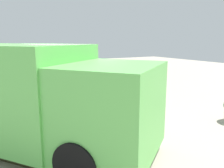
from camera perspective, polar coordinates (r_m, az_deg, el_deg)
name	(u,v)px	position (r m, az deg, el deg)	size (l,w,h in m)	color
ground_plane	(74,119)	(7.27, -9.40, -8.63)	(40.00, 40.00, 0.00)	#A99F8D
food_truck	(29,98)	(5.55, -19.96, -3.20)	(5.09, 5.76, 2.32)	#68C75A
person_customer	(88,81)	(11.68, -6.14, 0.70)	(0.63, 0.79, 0.87)	navy
planter_flowering_far	(73,85)	(10.66, -9.65, -0.14)	(0.46, 0.46, 0.72)	gray
trash_bin	(114,89)	(9.00, 0.39, -1.24)	(0.55, 0.55, 1.02)	black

